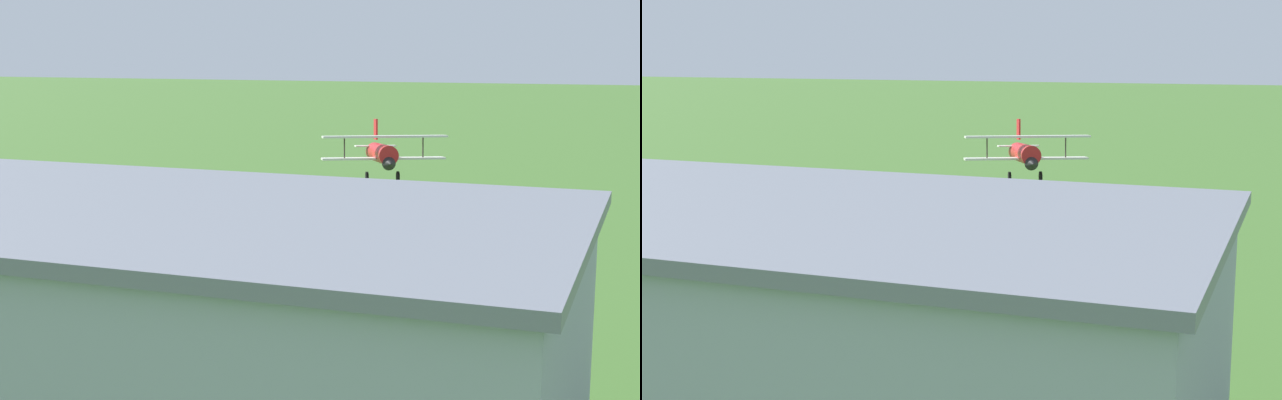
# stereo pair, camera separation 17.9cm
# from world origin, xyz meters

# --- Properties ---
(ground_plane) EXTENTS (400.00, 400.00, 0.00)m
(ground_plane) POSITION_xyz_m (0.00, 0.00, 0.00)
(ground_plane) COLOR #3D6628
(hangar) EXTENTS (28.71, 13.77, 6.63)m
(hangar) POSITION_xyz_m (-2.68, 38.97, 3.32)
(hangar) COLOR #99A3AD
(hangar) RESTS_ON ground_plane
(biplane) EXTENTS (7.49, 6.77, 3.63)m
(biplane) POSITION_xyz_m (-3.03, 6.28, 4.28)
(biplane) COLOR #B21E1E
(person_walking_on_apron) EXTENTS (0.52, 0.52, 1.76)m
(person_walking_on_apron) POSITION_xyz_m (-12.01, 24.96, 0.88)
(person_walking_on_apron) COLOR #72338C
(person_walking_on_apron) RESTS_ON ground_plane
(person_watching_takeoff) EXTENTS (0.53, 0.53, 1.72)m
(person_watching_takeoff) POSITION_xyz_m (4.53, 25.39, 0.86)
(person_watching_takeoff) COLOR #3F3F47
(person_watching_takeoff) RESTS_ON ground_plane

